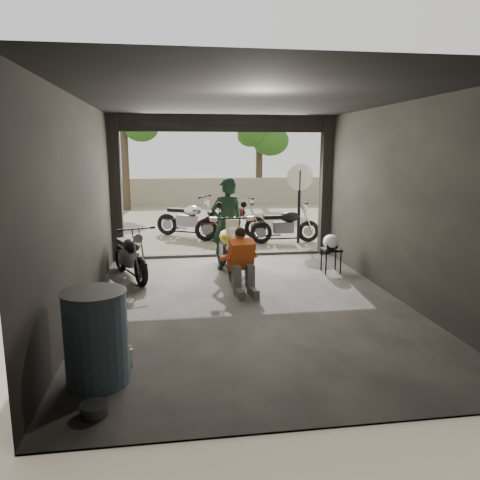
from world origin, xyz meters
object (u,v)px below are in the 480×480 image
object	(u,v)px
left_bike	(130,252)
stool	(331,252)
main_bike	(227,244)
sign_post	(299,191)
helmet	(331,242)
rider	(227,224)
outside_bike_b	(231,219)
outside_bike_a	(189,216)
mechanic	(243,263)
outside_bike_c	(285,222)
oil_drum	(96,339)

from	to	relation	value
left_bike	stool	bearing A→B (deg)	-24.51
main_bike	sign_post	distance (m)	3.79
stool	helmet	bearing A→B (deg)	-135.60
helmet	sign_post	world-z (taller)	sign_post
left_bike	sign_post	xyz separation A→B (m)	(4.16, 2.99, 0.86)
rider	outside_bike_b	bearing A→B (deg)	-113.56
outside_bike_a	rider	xyz separation A→B (m)	(0.64, -3.87, 0.36)
outside_bike_a	mechanic	distance (m)	5.67
outside_bike_b	stool	xyz separation A→B (m)	(1.54, -3.79, -0.17)
outside_bike_a	helmet	size ratio (longest dim) A/B	5.41
outside_bike_b	rider	distance (m)	3.25
sign_post	rider	bearing A→B (deg)	-130.74
outside_bike_c	oil_drum	size ratio (longest dim) A/B	1.62
left_bike	rider	xyz separation A→B (m)	(1.93, 0.44, 0.42)
main_bike	outside_bike_b	distance (m)	3.62
outside_bike_b	sign_post	bearing A→B (deg)	-116.78
stool	main_bike	bearing A→B (deg)	174.21
sign_post	outside_bike_a	bearing A→B (deg)	155.74
main_bike	left_bike	distance (m)	1.89
outside_bike_c	stool	xyz separation A→B (m)	(0.18, -3.15, -0.13)
outside_bike_c	sign_post	distance (m)	0.91
helmet	oil_drum	distance (m)	5.62
outside_bike_a	mechanic	xyz separation A→B (m)	(0.71, -5.63, -0.04)
outside_bike_a	oil_drum	size ratio (longest dim) A/B	1.73
rider	helmet	size ratio (longest dim) A/B	5.88
left_bike	oil_drum	bearing A→B (deg)	-112.24
rider	mechanic	distance (m)	1.81
outside_bike_b	oil_drum	distance (m)	8.19
outside_bike_b	outside_bike_a	bearing A→B (deg)	53.18
outside_bike_a	helmet	xyz separation A→B (m)	(2.65, -4.49, 0.05)
outside_bike_b	stool	distance (m)	4.10
outside_bike_c	helmet	distance (m)	3.19
outside_bike_a	outside_bike_c	xyz separation A→B (m)	(2.50, -1.31, -0.04)
main_bike	mechanic	xyz separation A→B (m)	(0.11, -1.37, -0.07)
outside_bike_c	oil_drum	bearing A→B (deg)	150.94
outside_bike_b	rider	world-z (taller)	rider
rider	oil_drum	size ratio (longest dim) A/B	1.88
mechanic	helmet	distance (m)	2.25
outside_bike_a	outside_bike_c	distance (m)	2.83
main_bike	outside_bike_c	bearing A→B (deg)	54.29
mechanic	stool	world-z (taller)	mechanic
main_bike	mechanic	world-z (taller)	main_bike
left_bike	outside_bike_c	xyz separation A→B (m)	(3.79, 3.00, 0.02)
outside_bike_a	stool	bearing A→B (deg)	-121.38
rider	oil_drum	world-z (taller)	rider
mechanic	left_bike	bearing A→B (deg)	138.68
outside_bike_c	mechanic	bearing A→B (deg)	156.21
left_bike	outside_bike_a	distance (m)	4.50
outside_bike_b	stool	size ratio (longest dim) A/B	3.51
outside_bike_c	helmet	world-z (taller)	outside_bike_c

